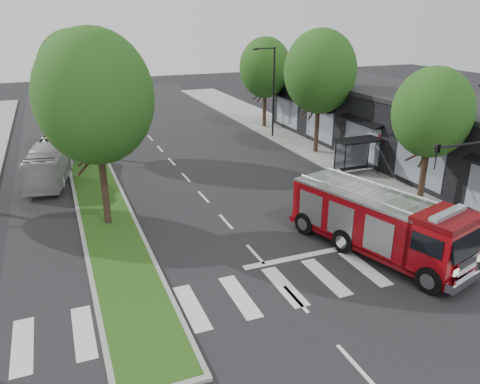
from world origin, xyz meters
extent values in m
plane|color=black|center=(0.00, 0.00, 0.00)|extent=(140.00, 140.00, 0.00)
cube|color=gray|center=(12.50, 10.00, 0.07)|extent=(5.00, 80.00, 0.15)
cube|color=gray|center=(-6.00, 18.00, 0.07)|extent=(3.00, 50.00, 0.14)
cube|color=#194714|center=(-6.00, 18.00, 0.14)|extent=(2.60, 49.50, 0.02)
cube|color=black|center=(17.00, 10.00, 2.50)|extent=(8.00, 30.00, 5.00)
cylinder|color=black|center=(9.80, 7.40, 1.25)|extent=(0.08, 0.08, 2.50)
cylinder|color=black|center=(12.60, 7.40, 1.25)|extent=(0.08, 0.08, 2.50)
cylinder|color=black|center=(9.80, 8.60, 1.25)|extent=(0.08, 0.08, 2.50)
cylinder|color=black|center=(12.60, 8.60, 1.25)|extent=(0.08, 0.08, 2.50)
cube|color=black|center=(11.20, 8.00, 2.55)|extent=(3.20, 1.60, 0.12)
cube|color=#8C99A5|center=(11.20, 8.70, 1.30)|extent=(2.80, 0.04, 1.80)
cube|color=black|center=(11.20, 8.00, 0.55)|extent=(2.40, 0.40, 0.08)
cylinder|color=black|center=(11.50, 2.00, 1.87)|extent=(0.36, 0.36, 3.74)
ellipsoid|color=#133A0F|center=(11.50, 2.00, 5.53)|extent=(4.40, 4.40, 5.06)
cylinder|color=black|center=(11.50, 14.00, 2.20)|extent=(0.36, 0.36, 4.40)
ellipsoid|color=#133A0F|center=(11.50, 14.00, 6.50)|extent=(5.60, 5.60, 6.44)
cylinder|color=black|center=(11.50, 24.00, 1.98)|extent=(0.36, 0.36, 3.96)
ellipsoid|color=#133A0F|center=(11.50, 24.00, 5.85)|extent=(5.00, 5.00, 5.75)
cylinder|color=black|center=(-6.00, 6.00, 2.31)|extent=(0.36, 0.36, 4.62)
ellipsoid|color=#133A0F|center=(-6.00, 6.00, 6.83)|extent=(5.80, 5.80, 6.67)
cylinder|color=black|center=(-6.00, 20.00, 2.20)|extent=(0.36, 0.36, 4.40)
ellipsoid|color=#133A0F|center=(-6.00, 20.00, 6.50)|extent=(5.60, 5.60, 6.44)
cylinder|color=black|center=(8.50, -3.50, 5.40)|extent=(4.00, 0.10, 0.10)
imported|color=black|center=(6.70, -3.50, 5.00)|extent=(0.18, 0.22, 1.10)
cylinder|color=black|center=(10.50, 20.00, 4.00)|extent=(0.16, 0.16, 8.00)
cylinder|color=black|center=(9.60, 20.00, 7.90)|extent=(1.80, 0.10, 0.10)
cube|color=black|center=(8.70, 20.00, 7.85)|extent=(0.45, 0.20, 0.12)
cube|color=#500408|center=(5.39, -1.80, 0.53)|extent=(5.02, 9.27, 0.26)
cube|color=maroon|center=(5.16, -0.98, 1.64)|extent=(4.43, 7.24, 2.12)
cube|color=maroon|center=(6.31, -4.94, 1.64)|extent=(3.07, 2.57, 2.22)
cube|color=#B2B2B7|center=(5.16, -0.98, 2.75)|extent=(4.43, 7.24, 0.13)
cylinder|color=#B2B2B7|center=(4.24, -1.25, 2.96)|extent=(1.88, 6.12, 0.11)
cylinder|color=#B2B2B7|center=(6.07, -0.72, 2.96)|extent=(1.88, 6.12, 0.11)
cube|color=silver|center=(6.65, -6.11, 0.63)|extent=(2.74, 1.12, 0.37)
cube|color=#8C99A5|center=(6.31, -4.94, 3.07)|extent=(2.34, 1.01, 0.19)
cylinder|color=black|center=(5.23, -5.59, 0.58)|extent=(0.68, 1.22, 1.16)
cylinder|color=black|center=(7.57, -4.91, 0.58)|extent=(0.68, 1.22, 1.16)
cylinder|color=black|center=(3.99, -1.32, 0.58)|extent=(0.68, 1.22, 1.16)
cylinder|color=black|center=(6.32, -0.64, 0.58)|extent=(0.68, 1.22, 1.16)
cylinder|color=black|center=(3.28, 1.11, 0.58)|extent=(0.68, 1.22, 1.16)
cylinder|color=black|center=(5.61, 1.79, 0.58)|extent=(0.68, 1.22, 1.16)
imported|color=#ABABAF|center=(-8.50, 15.47, 1.24)|extent=(3.67, 9.17, 2.49)
camera|label=1|loc=(-7.98, -17.87, 10.57)|focal=35.00mm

